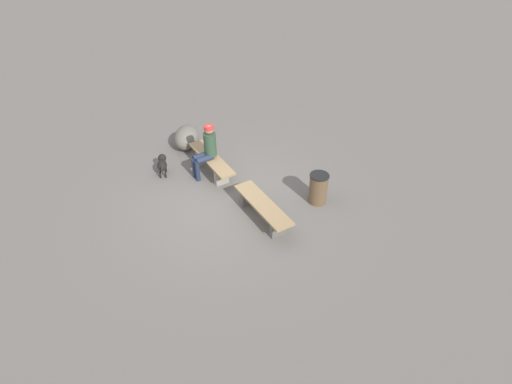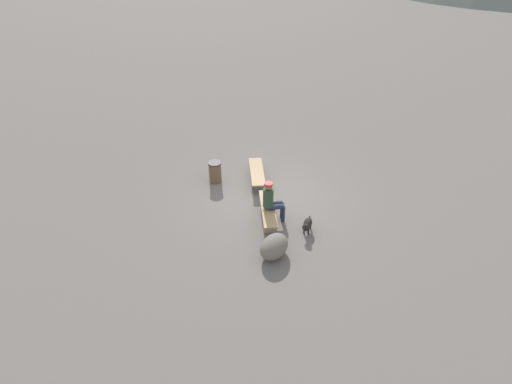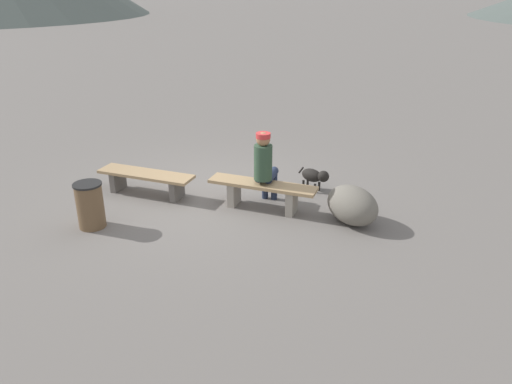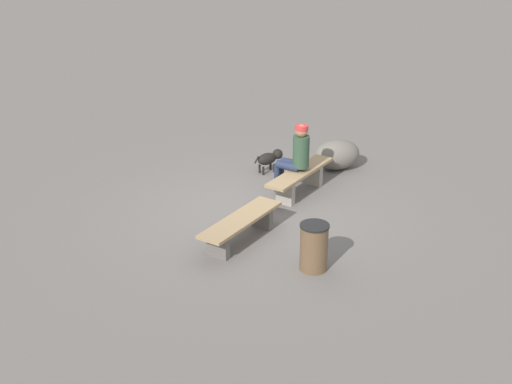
{
  "view_description": "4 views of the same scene",
  "coord_description": "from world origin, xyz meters",
  "px_view_note": "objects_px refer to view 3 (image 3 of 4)",
  "views": [
    {
      "loc": [
        -6.65,
        3.96,
        6.02
      ],
      "look_at": [
        -0.55,
        -0.44,
        0.35
      ],
      "focal_mm": 29.26,
      "sensor_mm": 36.0,
      "label": 1
    },
    {
      "loc": [
        10.87,
        -2.17,
        7.79
      ],
      "look_at": [
        0.54,
        -0.54,
        0.66
      ],
      "focal_mm": 29.47,
      "sensor_mm": 36.0,
      "label": 2
    },
    {
      "loc": [
        3.13,
        -7.71,
        3.66
      ],
      "look_at": [
        1.23,
        -1.04,
        0.64
      ],
      "focal_mm": 34.84,
      "sensor_mm": 36.0,
      "label": 3
    },
    {
      "loc": [
        -9.71,
        -5.28,
        5.27
      ],
      "look_at": [
        -0.22,
        -0.08,
        0.52
      ],
      "focal_mm": 48.77,
      "sensor_mm": 36.0,
      "label": 4
    }
  ],
  "objects_px": {
    "dog": "(315,176)",
    "bench_right": "(262,191)",
    "bench_left": "(146,179)",
    "seated_person": "(265,164)",
    "boulder": "(352,205)",
    "trash_bin": "(90,205)"
  },
  "relations": [
    {
      "from": "trash_bin",
      "to": "bench_right",
      "type": "bearing_deg",
      "value": 29.56
    },
    {
      "from": "dog",
      "to": "seated_person",
      "type": "bearing_deg",
      "value": -100.6
    },
    {
      "from": "bench_left",
      "to": "boulder",
      "type": "bearing_deg",
      "value": 2.84
    },
    {
      "from": "dog",
      "to": "bench_right",
      "type": "bearing_deg",
      "value": -98.24
    },
    {
      "from": "bench_left",
      "to": "bench_right",
      "type": "distance_m",
      "value": 2.18
    },
    {
      "from": "trash_bin",
      "to": "boulder",
      "type": "distance_m",
      "value": 4.14
    },
    {
      "from": "bench_left",
      "to": "dog",
      "type": "height_order",
      "value": "dog"
    },
    {
      "from": "dog",
      "to": "bench_left",
      "type": "bearing_deg",
      "value": -133.83
    },
    {
      "from": "trash_bin",
      "to": "boulder",
      "type": "bearing_deg",
      "value": 17.81
    },
    {
      "from": "trash_bin",
      "to": "seated_person",
      "type": "bearing_deg",
      "value": 31.16
    },
    {
      "from": "seated_person",
      "to": "boulder",
      "type": "distance_m",
      "value": 1.59
    },
    {
      "from": "bench_left",
      "to": "boulder",
      "type": "relative_size",
      "value": 1.89
    },
    {
      "from": "seated_person",
      "to": "boulder",
      "type": "xyz_separation_m",
      "value": [
        1.51,
        -0.21,
        -0.47
      ]
    },
    {
      "from": "bench_right",
      "to": "trash_bin",
      "type": "relative_size",
      "value": 2.54
    },
    {
      "from": "bench_right",
      "to": "dog",
      "type": "xyz_separation_m",
      "value": [
        0.72,
        1.01,
        -0.04
      ]
    },
    {
      "from": "dog",
      "to": "boulder",
      "type": "bearing_deg",
      "value": -27.36
    },
    {
      "from": "seated_person",
      "to": "dog",
      "type": "xyz_separation_m",
      "value": [
        0.71,
        0.92,
        -0.49
      ]
    },
    {
      "from": "bench_left",
      "to": "boulder",
      "type": "distance_m",
      "value": 3.7
    },
    {
      "from": "bench_right",
      "to": "seated_person",
      "type": "relative_size",
      "value": 1.38
    },
    {
      "from": "bench_left",
      "to": "trash_bin",
      "type": "xyz_separation_m",
      "value": [
        -0.24,
        -1.39,
        0.07
      ]
    },
    {
      "from": "bench_right",
      "to": "trash_bin",
      "type": "height_order",
      "value": "trash_bin"
    },
    {
      "from": "bench_left",
      "to": "seated_person",
      "type": "bearing_deg",
      "value": 6.87
    }
  ]
}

